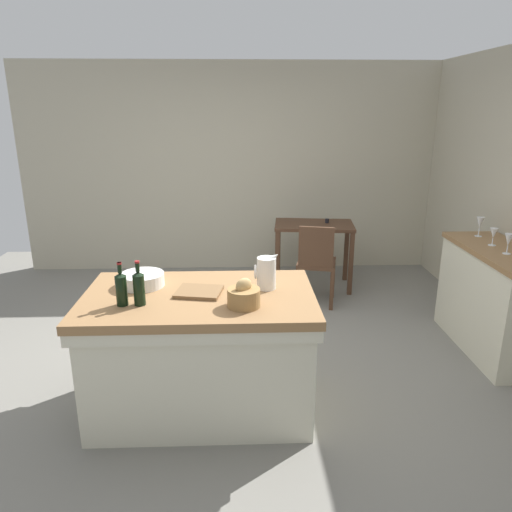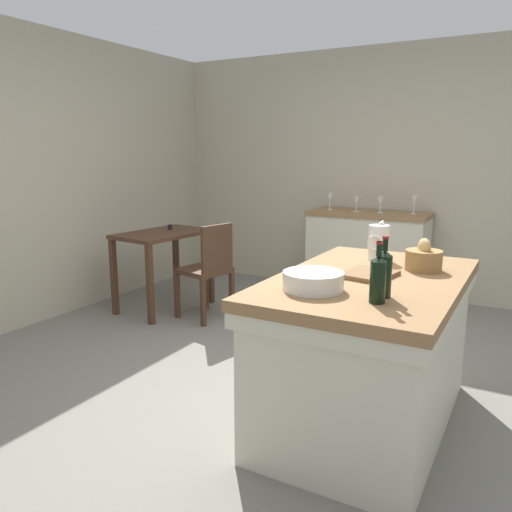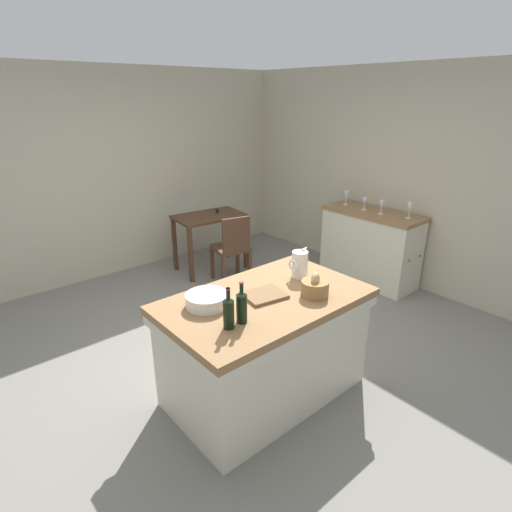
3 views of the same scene
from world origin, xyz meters
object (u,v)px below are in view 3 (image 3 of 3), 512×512
Objects in this scene: wooden_chair at (232,247)px; wine_glass_far_left at (410,207)px; cutting_board at (264,295)px; wine_glass_middle at (364,202)px; wine_bottle_dark at (242,306)px; wine_glass_left at (382,205)px; pitcher at (300,264)px; wash_bowl at (207,300)px; wine_glass_right at (346,195)px; bread_basket at (315,287)px; island_table at (265,343)px; writing_desk at (210,224)px; side_cabinet at (370,246)px; wine_bottle_amber at (229,312)px.

wine_glass_far_left is at bearing -46.43° from wooden_chair.
wine_glass_middle is (2.44, 0.88, 0.15)m from cutting_board.
wine_glass_left is (2.79, 0.80, 0.05)m from wine_bottle_dark.
cutting_board is (-0.45, -0.08, -0.10)m from pitcher.
wash_bowl is (-0.86, 0.08, -0.07)m from pitcher.
wine_glass_right is (2.87, 1.02, 0.13)m from wash_bowl.
wine_glass_left is at bearing 21.85° from bread_basket.
bread_basket reaches higher than island_table.
pitcher reaches higher than writing_desk.
wine_glass_far_left reaches higher than cutting_board.
island_table is 2.66m from wine_glass_middle.
side_cabinet is 0.58m from wine_glass_middle.
wine_bottle_dark reaches higher than wine_glass_middle.
bread_basket is at bearing -108.09° from writing_desk.
wine_glass_middle reaches higher than bread_basket.
cutting_board is 1.04× the size of wine_bottle_amber.
bread_basket reaches higher than wash_bowl.
side_cabinet is 2.62m from cutting_board.
pitcher is at bearing 15.69° from wine_bottle_amber.
writing_desk is 3.65× the size of pitcher.
wine_glass_left reaches higher than island_table.
wine_bottle_dark is at bearing -162.48° from pitcher.
island_table is at bearing -165.29° from wine_glass_left.
side_cabinet is at bearing 24.27° from bread_basket.
wooden_chair reaches higher than writing_desk.
wine_bottle_dark is (-0.36, -0.18, 0.11)m from cutting_board.
island_table is at bearing 19.88° from wine_bottle_amber.
wash_bowl is 3.05m from wine_glass_right.
wooden_chair is 2.27m from wash_bowl.
wine_glass_right is (2.02, 1.10, 0.07)m from pitcher.
island_table is 5.33× the size of wine_bottle_dark.
wine_glass_far_left is (1.37, -2.06, 0.41)m from writing_desk.
pitcher reaches higher than bread_basket.
pitcher reaches higher than wine_glass_far_left.
wash_bowl is 1.80× the size of wine_glass_left.
pitcher is at bearing 17.52° from wine_bottle_dark.
island_table is 2.59m from side_cabinet.
wine_bottle_dark is 2.90m from wine_glass_left.
bread_basket is 2.30m from wine_glass_left.
wash_bowl is at bearing 150.99° from bread_basket.
wine_glass_left is at bearing 9.40° from wash_bowl.
island_table is 0.62m from wash_bowl.
wine_glass_far_left is at bearing 6.45° from pitcher.
writing_desk is at bearing 71.91° from bread_basket.
pitcher is (-0.64, -1.74, 0.49)m from wooden_chair.
wine_glass_middle is at bearing 19.75° from cutting_board.
pitcher is 1.57× the size of wine_glass_left.
cutting_board is (-1.15, -2.38, 0.23)m from writing_desk.
wine_glass_far_left is (2.92, 0.15, 0.14)m from wash_bowl.
bread_basket is at bearing -166.32° from wine_glass_far_left.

